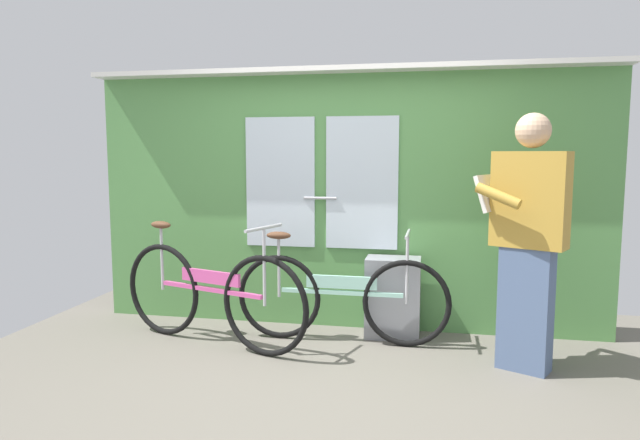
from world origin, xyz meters
name	(u,v)px	position (x,y,z in m)	size (l,w,h in m)	color
ground_plane	(318,379)	(0.00, 0.00, -0.02)	(5.34, 3.93, 0.04)	#666056
train_door_wall	(344,194)	(-0.01, 1.16, 1.14)	(4.34, 0.28, 2.18)	#56934C
bicycle_near_door	(210,294)	(-0.95, 0.48, 0.40)	(1.69, 0.68, 0.96)	black
bicycle_leaning_behind	(340,297)	(0.03, 0.72, 0.36)	(1.69, 0.44, 0.89)	black
passenger_reading_newspaper	(527,237)	(1.36, 0.40, 0.93)	(0.64, 0.59, 1.75)	slate
trash_bin_by_wall	(393,297)	(0.43, 0.94, 0.32)	(0.44, 0.28, 0.65)	gray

